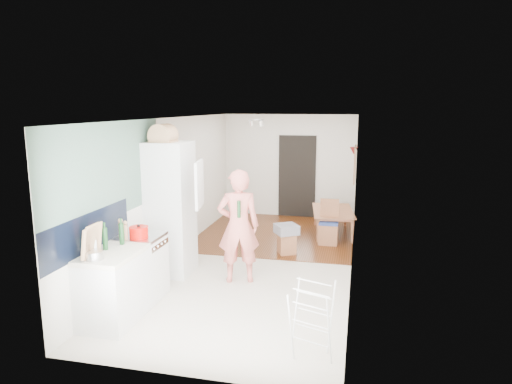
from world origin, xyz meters
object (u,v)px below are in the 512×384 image
at_px(dining_table, 334,224).
at_px(dining_chair, 329,222).
at_px(person, 238,216).
at_px(drying_rack, 312,321).
at_px(stool, 287,244).

bearing_deg(dining_table, dining_chair, 167.38).
relative_size(person, drying_rack, 2.54).
distance_m(person, dining_table, 3.37).
bearing_deg(dining_chair, dining_table, 84.59).
xyz_separation_m(dining_table, dining_chair, (-0.07, -0.74, 0.22)).
distance_m(dining_chair, drying_rack, 4.20).
bearing_deg(dining_chair, stool, -132.41).
height_order(person, dining_chair, person).
distance_m(dining_table, stool, 1.71).
distance_m(person, drying_rack, 2.44).
height_order(person, dining_table, person).
xyz_separation_m(stool, drying_rack, (0.81, -3.42, 0.22)).
xyz_separation_m(dining_table, stool, (-0.78, -1.53, -0.03)).
bearing_deg(dining_table, drying_rack, 172.99).
distance_m(person, stool, 1.78).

